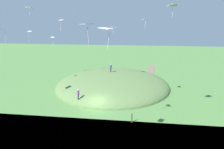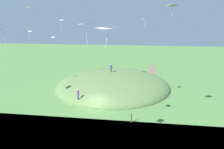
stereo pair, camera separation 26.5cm
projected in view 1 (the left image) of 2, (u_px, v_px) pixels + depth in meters
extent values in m
plane|color=#4F7D3F|center=(97.00, 109.00, 30.07)|extent=(160.00, 160.00, 0.00)
ellipsoid|color=#597642|center=(113.00, 85.00, 40.96)|extent=(23.81, 22.15, 4.94)
cube|color=#795E51|center=(151.00, 70.00, 53.54)|extent=(13.26, 2.50, 0.04)
cube|color=brown|center=(111.00, 70.00, 41.48)|extent=(0.27, 0.29, 0.80)
cylinder|color=#325AA9|center=(111.00, 67.00, 41.30)|extent=(0.65, 0.65, 0.63)
sphere|color=beige|center=(111.00, 64.00, 41.19)|extent=(0.24, 0.24, 0.24)
cube|color=#29294B|center=(78.00, 97.00, 31.25)|extent=(0.17, 0.22, 0.81)
cylinder|color=purple|center=(78.00, 93.00, 31.07)|extent=(0.46, 0.46, 0.64)
sphere|color=beige|center=(78.00, 90.00, 30.95)|extent=(0.24, 0.24, 0.24)
cube|color=white|center=(173.00, 5.00, 23.09)|extent=(1.35, 1.41, 0.23)
cylinder|color=white|center=(173.00, 13.00, 23.41)|extent=(0.04, 0.09, 1.01)
cube|color=silver|center=(87.00, 24.00, 16.20)|extent=(1.16, 1.06, 0.05)
cylinder|color=silver|center=(88.00, 37.00, 16.35)|extent=(0.08, 0.13, 1.57)
cube|color=silver|center=(114.00, 27.00, 36.72)|extent=(1.37, 1.18, 0.22)
cylinder|color=silver|center=(113.00, 31.00, 36.93)|extent=(0.04, 0.10, 0.83)
cube|color=white|center=(29.00, 8.00, 35.40)|extent=(0.88, 1.14, 0.23)
cylinder|color=white|center=(30.00, 12.00, 35.84)|extent=(0.06, 0.05, 0.98)
cube|color=white|center=(143.00, 19.00, 29.36)|extent=(0.83, 0.61, 0.20)
cylinder|color=white|center=(145.00, 24.00, 29.38)|extent=(0.05, 0.11, 1.06)
cube|color=silver|center=(61.00, 20.00, 38.49)|extent=(0.98, 1.08, 0.18)
cylinder|color=silver|center=(60.00, 26.00, 39.03)|extent=(0.14, 0.06, 1.83)
cube|color=white|center=(106.00, 28.00, 14.93)|extent=(1.37, 1.12, 0.13)
cylinder|color=white|center=(109.00, 41.00, 14.95)|extent=(0.12, 0.19, 1.17)
cube|color=silver|center=(3.00, 29.00, 26.99)|extent=(1.41, 1.42, 0.08)
cylinder|color=silver|center=(5.00, 39.00, 27.28)|extent=(0.10, 0.09, 1.94)
cube|color=silver|center=(53.00, 37.00, 39.62)|extent=(0.65, 0.80, 0.16)
cylinder|color=silver|center=(53.00, 42.00, 40.11)|extent=(0.17, 0.15, 1.45)
cube|color=silver|center=(30.00, 31.00, 33.73)|extent=(0.48, 0.66, 0.14)
cylinder|color=silver|center=(29.00, 37.00, 34.08)|extent=(0.14, 0.22, 1.67)
cylinder|color=brown|center=(132.00, 118.00, 26.01)|extent=(0.14, 0.14, 1.23)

